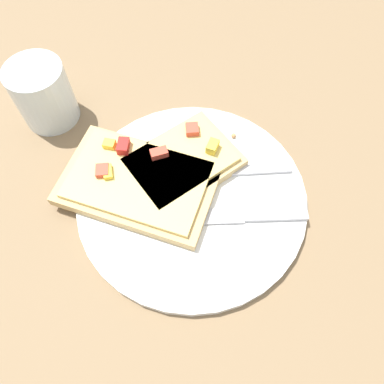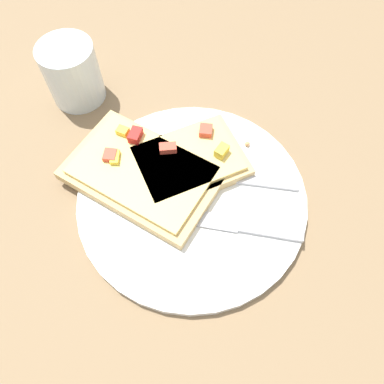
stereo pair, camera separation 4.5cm
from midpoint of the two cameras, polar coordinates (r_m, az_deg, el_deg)
name	(u,v)px [view 1 (the left image)]	position (r m, az deg, el deg)	size (l,w,h in m)	color
ground_plane	(192,200)	(0.47, -2.73, -1.52)	(4.00, 4.00, 0.00)	#7F6647
plate	(192,198)	(0.47, -2.76, -1.19)	(0.28, 0.28, 0.01)	white
fork	(198,173)	(0.47, -1.79, 2.67)	(0.08, 0.21, 0.01)	#B7B7BC
knife	(237,216)	(0.45, 4.07, -3.91)	(0.06, 0.20, 0.01)	#B7B7BC
pizza_slice_main	(137,185)	(0.47, -11.13, 0.79)	(0.14, 0.20, 0.03)	tan
pizza_slice_corner	(181,162)	(0.48, -4.40, 4.29)	(0.17, 0.17, 0.03)	tan
crumb_scatter	(221,165)	(0.48, 1.83, 3.95)	(0.13, 0.03, 0.01)	tan
drinking_glass	(43,94)	(0.56, -23.96, 13.27)	(0.08, 0.08, 0.09)	silver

